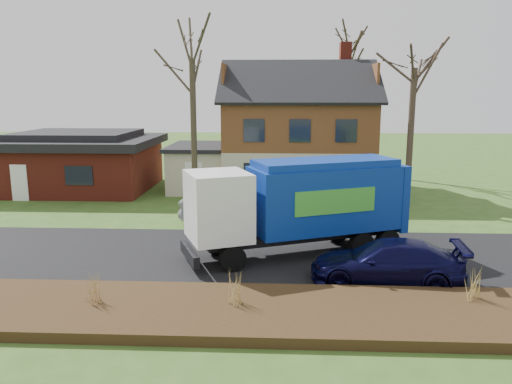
{
  "coord_description": "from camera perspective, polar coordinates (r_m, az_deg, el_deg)",
  "views": [
    {
      "loc": [
        0.86,
        -18.15,
        6.1
      ],
      "look_at": [
        -0.12,
        2.5,
        1.98
      ],
      "focal_mm": 35.0,
      "sensor_mm": 36.0,
      "label": 1
    }
  ],
  "objects": [
    {
      "name": "garbage_truck",
      "position": [
        18.92,
        5.42,
        -1.01
      ],
      "size": [
        8.7,
        5.32,
        3.63
      ],
      "rotation": [
        0.0,
        0.0,
        0.39
      ],
      "color": "black",
      "rests_on": "ground"
    },
    {
      "name": "tree_front_east",
      "position": [
        28.46,
        17.81,
        15.78
      ],
      "size": [
        3.81,
        3.81,
        10.58
      ],
      "color": "#403026",
      "rests_on": "ground"
    },
    {
      "name": "ground",
      "position": [
        19.16,
        0.0,
        -7.3
      ],
      "size": [
        120.0,
        120.0,
        0.0
      ],
      "primitive_type": "plane",
      "color": "#2F511B",
      "rests_on": "ground"
    },
    {
      "name": "navy_wagon",
      "position": [
        16.88,
        14.7,
        -7.74
      ],
      "size": [
        5.04,
        2.38,
        1.42
      ],
      "primitive_type": "imported",
      "rotation": [
        0.0,
        0.0,
        -1.65
      ],
      "color": "black",
      "rests_on": "ground"
    },
    {
      "name": "tree_front_west",
      "position": [
        27.6,
        -7.39,
        17.28
      ],
      "size": [
        3.69,
        3.69,
        10.96
      ],
      "color": "#3B3223",
      "rests_on": "ground"
    },
    {
      "name": "grass_clump_east",
      "position": [
        15.71,
        23.7,
        -9.53
      ],
      "size": [
        0.38,
        0.32,
        0.96
      ],
      "color": "tan",
      "rests_on": "mulch_verge"
    },
    {
      "name": "grass_clump_mid",
      "position": [
        14.17,
        -2.28,
        -10.71
      ],
      "size": [
        0.36,
        0.3,
        1.01
      ],
      "color": "tan",
      "rests_on": "mulch_verge"
    },
    {
      "name": "road",
      "position": [
        19.16,
        0.0,
        -7.27
      ],
      "size": [
        80.0,
        7.0,
        0.02
      ],
      "primitive_type": "cube",
      "color": "black",
      "rests_on": "ground"
    },
    {
      "name": "tree_back",
      "position": [
        39.65,
        10.68,
        17.16
      ],
      "size": [
        3.9,
        3.9,
        12.36
      ],
      "color": "#382D21",
      "rests_on": "ground"
    },
    {
      "name": "silver_sedan",
      "position": [
        23.5,
        -2.27,
        -1.65
      ],
      "size": [
        5.28,
        2.18,
        1.7
      ],
      "primitive_type": "imported",
      "rotation": [
        0.0,
        0.0,
        1.5
      ],
      "color": "#ABAFB3",
      "rests_on": "ground"
    },
    {
      "name": "mulch_verge",
      "position": [
        14.18,
        -1.04,
        -13.54
      ],
      "size": [
        80.0,
        3.5,
        0.3
      ],
      "primitive_type": "cube",
      "color": "black",
      "rests_on": "ground"
    },
    {
      "name": "ranch_house",
      "position": [
        33.97,
        -19.59,
        3.36
      ],
      "size": [
        9.8,
        8.2,
        3.7
      ],
      "color": "maroon",
      "rests_on": "ground"
    },
    {
      "name": "grass_clump_west",
      "position": [
        14.93,
        -17.94,
        -10.27
      ],
      "size": [
        0.35,
        0.29,
        0.92
      ],
      "color": "#A9814A",
      "rests_on": "mulch_verge"
    },
    {
      "name": "main_house",
      "position": [
        32.13,
        3.87,
        7.54
      ],
      "size": [
        12.95,
        8.95,
        9.26
      ],
      "color": "beige",
      "rests_on": "ground"
    }
  ]
}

